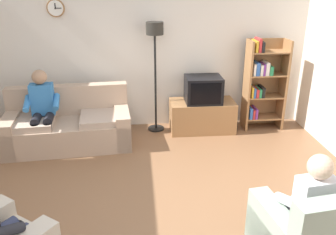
{
  "coord_description": "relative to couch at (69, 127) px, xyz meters",
  "views": [
    {
      "loc": [
        -0.12,
        -3.37,
        2.51
      ],
      "look_at": [
        0.25,
        0.82,
        0.83
      ],
      "focal_mm": 37.73,
      "sensor_mm": 36.0,
      "label": 1
    }
  ],
  "objects": [
    {
      "name": "armchair_near_bookshelf",
      "position": [
        2.63,
        -2.74,
        -0.02
      ],
      "size": [
        0.91,
        0.98,
        0.9
      ],
      "color": "gray",
      "rests_on": "ground_plane"
    },
    {
      "name": "couch",
      "position": [
        0.0,
        0.0,
        0.0
      ],
      "size": [
        1.97,
        1.04,
        0.9
      ],
      "color": "tan",
      "rests_on": "ground_plane"
    },
    {
      "name": "ground_plane",
      "position": [
        1.23,
        -1.86,
        -0.31
      ],
      "size": [
        12.0,
        12.0,
        0.0
      ],
      "primitive_type": "plane",
      "color": "brown"
    },
    {
      "name": "back_wall_assembly",
      "position": [
        1.23,
        0.8,
        1.04
      ],
      "size": [
        6.2,
        0.17,
        2.7
      ],
      "color": "silver",
      "rests_on": "ground_plane"
    },
    {
      "name": "person_on_couch",
      "position": [
        -0.33,
        -0.11,
        0.39
      ],
      "size": [
        0.54,
        0.56,
        1.24
      ],
      "color": "#3372B2",
      "rests_on": "ground_plane"
    },
    {
      "name": "tv_stand",
      "position": [
        2.2,
        0.39,
        -0.05
      ],
      "size": [
        1.1,
        0.56,
        0.53
      ],
      "color": "olive",
      "rests_on": "ground_plane"
    },
    {
      "name": "floor_lamp",
      "position": [
        1.4,
        0.49,
        1.14
      ],
      "size": [
        0.28,
        0.28,
        1.85
      ],
      "color": "black",
      "rests_on": "ground_plane"
    },
    {
      "name": "tv",
      "position": [
        2.2,
        0.37,
        0.44
      ],
      "size": [
        0.6,
        0.49,
        0.44
      ],
      "color": "black",
      "rests_on": "tv_stand"
    },
    {
      "name": "bookshelf",
      "position": [
        3.24,
        0.46,
        0.51
      ],
      "size": [
        0.68,
        0.36,
        1.59
      ],
      "color": "olive",
      "rests_on": "ground_plane"
    },
    {
      "name": "person_in_right_armchair",
      "position": [
        2.62,
        -2.65,
        0.29
      ],
      "size": [
        0.55,
        0.57,
        1.12
      ],
      "color": "silver",
      "rests_on": "ground_plane"
    }
  ]
}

